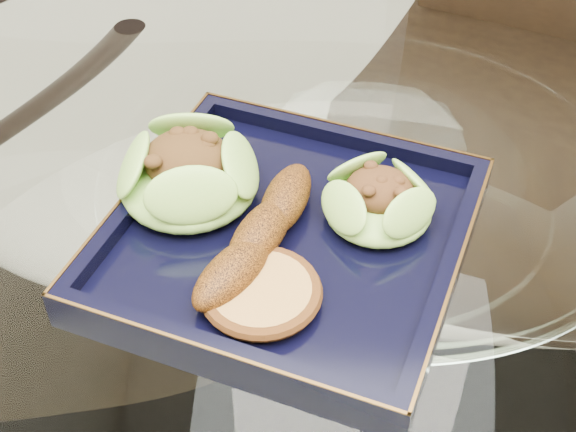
# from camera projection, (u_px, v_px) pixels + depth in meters

# --- Properties ---
(dining_table) EXTENTS (1.13, 1.13, 0.77)m
(dining_table) POSITION_uv_depth(u_px,v_px,m) (349.00, 334.00, 0.79)
(dining_table) COLOR white
(dining_table) RESTS_ON ground
(dining_chair) EXTENTS (0.50, 0.50, 0.93)m
(dining_chair) POSITION_uv_depth(u_px,v_px,m) (508.00, 186.00, 1.08)
(dining_chair) COLOR black
(dining_chair) RESTS_ON ground
(navy_plate) EXTENTS (0.33, 0.33, 0.02)m
(navy_plate) POSITION_uv_depth(u_px,v_px,m) (288.00, 243.00, 0.64)
(navy_plate) COLOR black
(navy_plate) RESTS_ON dining_table
(lettuce_wrap_left) EXTENTS (0.14, 0.14, 0.04)m
(lettuce_wrap_left) POSITION_uv_depth(u_px,v_px,m) (188.00, 177.00, 0.65)
(lettuce_wrap_left) COLOR #5F9E2E
(lettuce_wrap_left) RESTS_ON navy_plate
(lettuce_wrap_right) EXTENTS (0.11, 0.11, 0.03)m
(lettuce_wrap_right) POSITION_uv_depth(u_px,v_px,m) (378.00, 204.00, 0.64)
(lettuce_wrap_right) COLOR #53982C
(lettuce_wrap_right) RESTS_ON navy_plate
(roasted_plantain) EXTENTS (0.08, 0.17, 0.03)m
(roasted_plantain) POSITION_uv_depth(u_px,v_px,m) (260.00, 234.00, 0.61)
(roasted_plantain) COLOR #66340A
(roasted_plantain) RESTS_ON navy_plate
(crumb_patty) EXTENTS (0.09, 0.09, 0.01)m
(crumb_patty) POSITION_uv_depth(u_px,v_px,m) (261.00, 294.00, 0.58)
(crumb_patty) COLOR #C18740
(crumb_patty) RESTS_ON navy_plate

